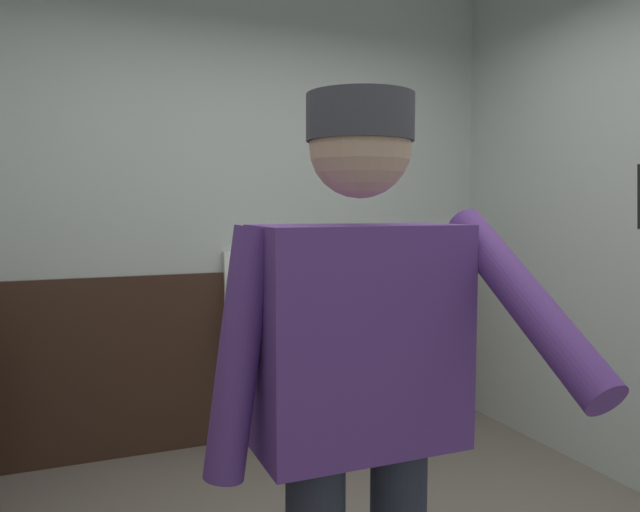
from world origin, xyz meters
TOP-DOWN VIEW (x-y plane):
  - wall_back at (0.00, 1.87)m, footprint 3.91×0.12m
  - wainscot_band_back at (0.00, 1.79)m, footprint 3.31×0.03m
  - urinal_solo at (0.11, 1.65)m, footprint 0.40×0.34m
  - person at (-0.29, -0.46)m, footprint 0.70×0.60m

SIDE VIEW (x-z plane):
  - wainscot_band_back at x=0.00m, z-range 0.00..1.03m
  - urinal_solo at x=0.11m, z-range 0.16..1.40m
  - person at x=-0.29m, z-range 0.17..1.83m
  - wall_back at x=0.00m, z-range 0.00..2.90m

